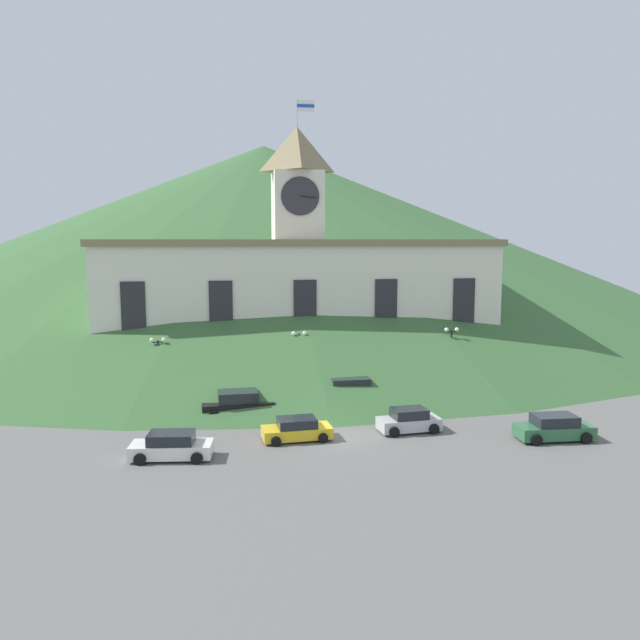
% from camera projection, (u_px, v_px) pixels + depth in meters
% --- Properties ---
extents(ground_plane, '(160.00, 160.00, 0.00)m').
position_uv_depth(ground_plane, '(338.00, 437.00, 38.46)').
color(ground_plane, '#605E5B').
extents(civic_building, '(36.27, 11.44, 24.75)m').
position_uv_depth(civic_building, '(298.00, 298.00, 58.76)').
color(civic_building, silver).
rests_on(civic_building, ground).
extents(banner_fence, '(31.65, 0.12, 2.09)m').
position_uv_depth(banner_fence, '(311.00, 378.00, 50.40)').
color(banner_fence, '#2347B2').
rests_on(banner_fence, ground).
extents(hillside_backdrop, '(138.81, 138.81, 27.80)m').
position_uv_depth(hillside_backdrop, '(264.00, 229.00, 106.70)').
color(hillside_backdrop, '#386033').
rests_on(hillside_backdrop, ground).
extents(street_lamp_far_right, '(1.26, 0.36, 4.47)m').
position_uv_depth(street_lamp_far_right, '(158.00, 352.00, 49.12)').
color(street_lamp_far_right, black).
rests_on(street_lamp_far_right, ground).
extents(street_lamp_right, '(1.26, 0.36, 4.73)m').
position_uv_depth(street_lamp_right, '(299.00, 347.00, 50.76)').
color(street_lamp_right, black).
rests_on(street_lamp_right, ground).
extents(street_lamp_far_left, '(1.26, 0.36, 4.77)m').
position_uv_depth(street_lamp_far_left, '(451.00, 342.00, 52.69)').
color(street_lamp_far_left, black).
rests_on(street_lamp_far_left, ground).
extents(car_white_taxi, '(4.66, 2.49, 1.50)m').
position_uv_depth(car_white_taxi, '(171.00, 447.00, 34.65)').
color(car_white_taxi, white).
rests_on(car_white_taxi, ground).
extents(car_yellow_coupe, '(4.33, 2.39, 1.35)m').
position_uv_depth(car_yellow_coupe, '(297.00, 430.00, 37.97)').
color(car_yellow_coupe, yellow).
rests_on(car_yellow_coupe, ground).
extents(car_green_wagon, '(4.65, 2.23, 1.55)m').
position_uv_depth(car_green_wagon, '(554.00, 428.00, 37.95)').
color(car_green_wagon, '#2D663D').
rests_on(car_green_wagon, ground).
extents(car_silver_hatch, '(4.04, 2.31, 1.50)m').
position_uv_depth(car_silver_hatch, '(409.00, 421.00, 39.57)').
color(car_silver_hatch, '#B7B7BC').
rests_on(car_silver_hatch, ground).
extents(car_black_suv, '(5.01, 2.60, 1.80)m').
position_uv_depth(car_black_suv, '(238.00, 405.00, 42.90)').
color(car_black_suv, black).
rests_on(car_black_suv, ground).
extents(car_blue_van, '(5.13, 2.43, 2.10)m').
position_uv_depth(car_blue_van, '(350.00, 393.00, 45.77)').
color(car_blue_van, '#284C99').
rests_on(car_blue_van, ground).
extents(pedestrian, '(0.52, 0.52, 1.72)m').
position_uv_depth(pedestrian, '(423.00, 386.00, 47.79)').
color(pedestrian, brown).
rests_on(pedestrian, ground).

